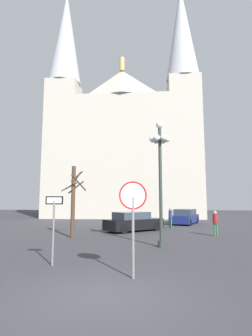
{
  "coord_description": "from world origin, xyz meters",
  "views": [
    {
      "loc": [
        1.11,
        -6.31,
        2.18
      ],
      "look_at": [
        -0.58,
        16.12,
        5.03
      ],
      "focal_mm": 28.14,
      "sensor_mm": 36.0,
      "label": 1
    }
  ],
  "objects_px": {
    "stop_sign": "(133,209)",
    "street_lamp": "(160,161)",
    "one_way_arrow_sign": "(54,221)",
    "pedestrian_walking": "(215,221)",
    "parked_car_far_black": "(133,222)",
    "pedestrian_standing": "(171,216)",
    "parked_car_near_navy": "(185,217)",
    "bare_tree": "(73,199)",
    "cathedral": "(125,146)"
  },
  "relations": [
    {
      "from": "pedestrian_standing",
      "to": "stop_sign",
      "type": "bearing_deg",
      "value": -99.44
    },
    {
      "from": "parked_car_near_navy",
      "to": "bare_tree",
      "type": "bearing_deg",
      "value": -128.5
    },
    {
      "from": "cathedral",
      "to": "stop_sign",
      "type": "height_order",
      "value": "cathedral"
    },
    {
      "from": "parked_car_far_black",
      "to": "pedestrian_standing",
      "type": "relative_size",
      "value": 2.69
    },
    {
      "from": "cathedral",
      "to": "parked_car_far_black",
      "type": "relative_size",
      "value": 7.49
    },
    {
      "from": "stop_sign",
      "to": "parked_car_near_navy",
      "type": "relative_size",
      "value": 0.56
    },
    {
      "from": "stop_sign",
      "to": "one_way_arrow_sign",
      "type": "xyz_separation_m",
      "value": [
        -2.83,
        1.32,
        -0.45
      ]
    },
    {
      "from": "pedestrian_walking",
      "to": "pedestrian_standing",
      "type": "distance_m",
      "value": 5.32
    },
    {
      "from": "one_way_arrow_sign",
      "to": "pedestrian_standing",
      "type": "xyz_separation_m",
      "value": [
        5.22,
        13.02,
        -0.5
      ]
    },
    {
      "from": "stop_sign",
      "to": "pedestrian_standing",
      "type": "relative_size",
      "value": 1.67
    },
    {
      "from": "one_way_arrow_sign",
      "to": "parked_car_near_navy",
      "type": "relative_size",
      "value": 0.47
    },
    {
      "from": "bare_tree",
      "to": "parked_car_near_navy",
      "type": "distance_m",
      "value": 13.25
    },
    {
      "from": "street_lamp",
      "to": "pedestrian_walking",
      "type": "relative_size",
      "value": 3.96
    },
    {
      "from": "street_lamp",
      "to": "parked_car_near_navy",
      "type": "height_order",
      "value": "street_lamp"
    },
    {
      "from": "pedestrian_standing",
      "to": "cathedral",
      "type": "bearing_deg",
      "value": 108.1
    },
    {
      "from": "street_lamp",
      "to": "parked_car_near_navy",
      "type": "distance_m",
      "value": 14.02
    },
    {
      "from": "cathedral",
      "to": "pedestrian_walking",
      "type": "height_order",
      "value": "cathedral"
    },
    {
      "from": "one_way_arrow_sign",
      "to": "street_lamp",
      "type": "bearing_deg",
      "value": 44.84
    },
    {
      "from": "cathedral",
      "to": "bare_tree",
      "type": "xyz_separation_m",
      "value": [
        -1.39,
        -21.62,
        -7.84
      ]
    },
    {
      "from": "stop_sign",
      "to": "street_lamp",
      "type": "relative_size",
      "value": 0.45
    },
    {
      "from": "cathedral",
      "to": "street_lamp",
      "type": "xyz_separation_m",
      "value": [
        3.77,
        -24.57,
        -6.0
      ]
    },
    {
      "from": "parked_car_near_navy",
      "to": "pedestrian_standing",
      "type": "xyz_separation_m",
      "value": [
        -1.74,
        -4.13,
        0.32
      ]
    },
    {
      "from": "cathedral",
      "to": "bare_tree",
      "type": "bearing_deg",
      "value": -93.68
    },
    {
      "from": "pedestrian_walking",
      "to": "bare_tree",
      "type": "bearing_deg",
      "value": -170.92
    },
    {
      "from": "bare_tree",
      "to": "pedestrian_walking",
      "type": "height_order",
      "value": "bare_tree"
    },
    {
      "from": "cathedral",
      "to": "parked_car_near_navy",
      "type": "distance_m",
      "value": 16.28
    },
    {
      "from": "parked_car_near_navy",
      "to": "street_lamp",
      "type": "bearing_deg",
      "value": -102.87
    },
    {
      "from": "cathedral",
      "to": "bare_tree",
      "type": "distance_m",
      "value": 23.05
    },
    {
      "from": "stop_sign",
      "to": "pedestrian_standing",
      "type": "height_order",
      "value": "stop_sign"
    },
    {
      "from": "cathedral",
      "to": "one_way_arrow_sign",
      "type": "xyz_separation_m",
      "value": [
        -0.16,
        -28.48,
        -8.68
      ]
    },
    {
      "from": "stop_sign",
      "to": "street_lamp",
      "type": "height_order",
      "value": "street_lamp"
    },
    {
      "from": "stop_sign",
      "to": "street_lamp",
      "type": "bearing_deg",
      "value": 78.1
    },
    {
      "from": "parked_car_far_black",
      "to": "pedestrian_standing",
      "type": "distance_m",
      "value": 3.85
    },
    {
      "from": "parked_car_near_navy",
      "to": "pedestrian_standing",
      "type": "bearing_deg",
      "value": -112.88
    },
    {
      "from": "stop_sign",
      "to": "parked_car_near_navy",
      "type": "distance_m",
      "value": 18.97
    },
    {
      "from": "one_way_arrow_sign",
      "to": "pedestrian_standing",
      "type": "distance_m",
      "value": 14.03
    },
    {
      "from": "parked_car_near_navy",
      "to": "stop_sign",
      "type": "bearing_deg",
      "value": -102.6
    },
    {
      "from": "street_lamp",
      "to": "pedestrian_standing",
      "type": "xyz_separation_m",
      "value": [
        1.28,
        9.11,
        -3.18
      ]
    },
    {
      "from": "cathedral",
      "to": "stop_sign",
      "type": "distance_m",
      "value": 31.03
    },
    {
      "from": "parked_car_far_black",
      "to": "pedestrian_standing",
      "type": "xyz_separation_m",
      "value": [
        2.94,
        2.47,
        0.33
      ]
    },
    {
      "from": "street_lamp",
      "to": "parked_car_far_black",
      "type": "xyz_separation_m",
      "value": [
        -1.66,
        6.64,
        -3.52
      ]
    },
    {
      "from": "street_lamp",
      "to": "pedestrian_walking",
      "type": "distance_m",
      "value": 6.55
    },
    {
      "from": "cathedral",
      "to": "parked_car_far_black",
      "type": "distance_m",
      "value": 20.41
    },
    {
      "from": "parked_car_far_black",
      "to": "cathedral",
      "type": "bearing_deg",
      "value": 96.72
    },
    {
      "from": "one_way_arrow_sign",
      "to": "parked_car_near_navy",
      "type": "xyz_separation_m",
      "value": [
        6.96,
        17.15,
        -0.83
      ]
    },
    {
      "from": "stop_sign",
      "to": "pedestrian_standing",
      "type": "distance_m",
      "value": 14.57
    },
    {
      "from": "parked_car_near_navy",
      "to": "pedestrian_walking",
      "type": "height_order",
      "value": "pedestrian_walking"
    },
    {
      "from": "bare_tree",
      "to": "one_way_arrow_sign",
      "type": "bearing_deg",
      "value": -79.84
    },
    {
      "from": "one_way_arrow_sign",
      "to": "pedestrian_walking",
      "type": "xyz_separation_m",
      "value": [
        7.6,
        8.27,
        -0.56
      ]
    },
    {
      "from": "one_way_arrow_sign",
      "to": "parked_car_near_navy",
      "type": "distance_m",
      "value": 18.52
    }
  ]
}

